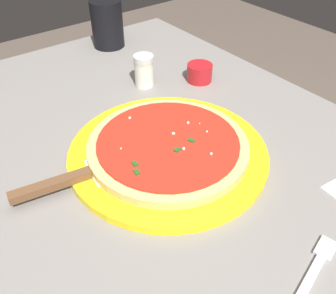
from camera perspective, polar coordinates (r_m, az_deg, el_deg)
The scene contains 8 objects.
restaurant_table at distance 0.78m, azimuth -0.15°, elevation -7.70°, with size 1.11×0.77×0.73m.
serving_plate at distance 0.66m, azimuth 0.00°, elevation -0.87°, with size 0.36×0.36×0.01m, color yellow.
pizza at distance 0.65m, azimuth 0.00°, elevation 0.25°, with size 0.29×0.29×0.02m.
pizza_server at distance 0.62m, azimuth -14.01°, elevation -4.64°, with size 0.08×0.22×0.01m.
cup_tall_drink at distance 1.07m, azimuth -9.38°, elevation 18.28°, with size 0.09×0.09×0.12m, color black.
cup_small_sauce at distance 0.89m, azimuth 4.89°, elevation 11.39°, with size 0.06×0.06×0.04m, color #B2191E.
fork at distance 0.53m, azimuth 20.93°, elevation -18.81°, with size 0.06×0.18×0.00m.
parmesan_shaker at distance 0.86m, azimuth -3.73°, elevation 11.73°, with size 0.05×0.05×0.07m.
Camera 1 is at (-0.42, 0.32, 1.16)m, focal length 39.41 mm.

